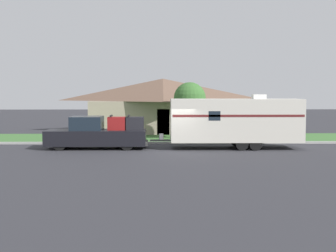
% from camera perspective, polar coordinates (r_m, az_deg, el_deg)
% --- Properties ---
extents(ground_plane, '(120.00, 120.00, 0.00)m').
position_cam_1_polar(ground_plane, '(27.83, 0.77, -3.07)').
color(ground_plane, '#2D2D33').
extents(curb_strip, '(80.00, 0.30, 0.14)m').
position_cam_1_polar(curb_strip, '(31.54, 0.54, -2.06)').
color(curb_strip, '#999993').
rests_on(curb_strip, ground_plane).
extents(lawn_strip, '(80.00, 7.00, 0.03)m').
position_cam_1_polar(lawn_strip, '(35.18, 0.37, -1.48)').
color(lawn_strip, '#3D6B33').
rests_on(lawn_strip, ground_plane).
extents(house_across_street, '(13.02, 8.05, 4.62)m').
position_cam_1_polar(house_across_street, '(41.11, -0.63, 2.70)').
color(house_across_street, gray).
rests_on(house_across_street, ground_plane).
extents(pickup_truck, '(6.25, 2.05, 2.08)m').
position_cam_1_polar(pickup_truck, '(29.20, -8.61, -0.95)').
color(pickup_truck, black).
rests_on(pickup_truck, ground_plane).
extents(travel_trailer, '(9.33, 2.47, 3.35)m').
position_cam_1_polar(travel_trailer, '(29.28, 8.23, 0.71)').
color(travel_trailer, black).
rests_on(travel_trailer, ground_plane).
extents(mailbox, '(0.48, 0.20, 1.35)m').
position_cam_1_polar(mailbox, '(32.80, 10.66, -0.19)').
color(mailbox, brown).
rests_on(mailbox, ground_plane).
extents(tree_in_yard, '(2.35, 2.35, 4.20)m').
position_cam_1_polar(tree_in_yard, '(34.23, 2.67, 3.37)').
color(tree_in_yard, brown).
rests_on(tree_in_yard, ground_plane).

